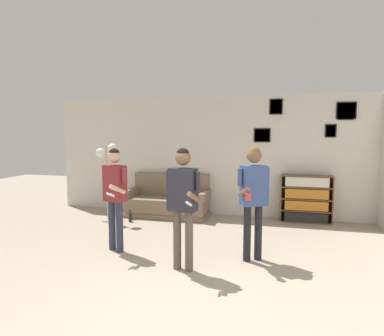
{
  "coord_description": "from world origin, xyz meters",
  "views": [
    {
      "loc": [
        1.04,
        -3.02,
        1.88
      ],
      "look_at": [
        -0.32,
        2.31,
        1.31
      ],
      "focal_mm": 32.0,
      "sensor_mm": 36.0,
      "label": 1
    }
  ],
  "objects_px": {
    "person_player_foreground_left": "(115,189)",
    "floor_lamp": "(107,161)",
    "bookshelf": "(306,199)",
    "couch": "(168,203)",
    "person_player_foreground_center": "(183,196)",
    "person_watcher_holding_cup": "(254,191)",
    "bottle_on_floor": "(130,217)"
  },
  "relations": [
    {
      "from": "person_player_foreground_center",
      "to": "bottle_on_floor",
      "type": "height_order",
      "value": "person_player_foreground_center"
    },
    {
      "from": "bookshelf",
      "to": "person_watcher_holding_cup",
      "type": "xyz_separation_m",
      "value": [
        -0.92,
        -2.49,
        0.54
      ]
    },
    {
      "from": "person_player_foreground_left",
      "to": "person_player_foreground_center",
      "type": "xyz_separation_m",
      "value": [
        1.25,
        -0.48,
        0.03
      ]
    },
    {
      "from": "couch",
      "to": "floor_lamp",
      "type": "xyz_separation_m",
      "value": [
        -1.11,
        -0.74,
        0.99
      ]
    },
    {
      "from": "couch",
      "to": "bookshelf",
      "type": "distance_m",
      "value": 3.0
    },
    {
      "from": "bookshelf",
      "to": "floor_lamp",
      "type": "xyz_separation_m",
      "value": [
        -4.1,
        -0.93,
        0.79
      ]
    },
    {
      "from": "couch",
      "to": "person_player_foreground_center",
      "type": "distance_m",
      "value": 3.21
    },
    {
      "from": "floor_lamp",
      "to": "person_player_foreground_left",
      "type": "distance_m",
      "value": 1.98
    },
    {
      "from": "bookshelf",
      "to": "bottle_on_floor",
      "type": "relative_size",
      "value": 4.06
    },
    {
      "from": "bookshelf",
      "to": "bottle_on_floor",
      "type": "distance_m",
      "value": 3.73
    },
    {
      "from": "bookshelf",
      "to": "floor_lamp",
      "type": "bearing_deg",
      "value": -167.18
    },
    {
      "from": "couch",
      "to": "person_player_foreground_center",
      "type": "xyz_separation_m",
      "value": [
        1.17,
        -2.89,
        0.73
      ]
    },
    {
      "from": "couch",
      "to": "person_player_foreground_left",
      "type": "height_order",
      "value": "person_player_foreground_left"
    },
    {
      "from": "floor_lamp",
      "to": "bottle_on_floor",
      "type": "bearing_deg",
      "value": 2.52
    },
    {
      "from": "bookshelf",
      "to": "person_watcher_holding_cup",
      "type": "height_order",
      "value": "person_watcher_holding_cup"
    },
    {
      "from": "couch",
      "to": "bookshelf",
      "type": "xyz_separation_m",
      "value": [
        2.99,
        0.19,
        0.19
      ]
    },
    {
      "from": "person_player_foreground_left",
      "to": "person_player_foreground_center",
      "type": "relative_size",
      "value": 0.98
    },
    {
      "from": "person_player_foreground_center",
      "to": "bookshelf",
      "type": "bearing_deg",
      "value": 59.47
    },
    {
      "from": "person_player_foreground_left",
      "to": "bottle_on_floor",
      "type": "bearing_deg",
      "value": 107.23
    },
    {
      "from": "couch",
      "to": "bookshelf",
      "type": "relative_size",
      "value": 1.75
    },
    {
      "from": "bookshelf",
      "to": "person_watcher_holding_cup",
      "type": "distance_m",
      "value": 2.71
    },
    {
      "from": "person_player_foreground_left",
      "to": "bottle_on_floor",
      "type": "relative_size",
      "value": 6.33
    },
    {
      "from": "bottle_on_floor",
      "to": "person_player_foreground_left",
      "type": "bearing_deg",
      "value": -72.77
    },
    {
      "from": "couch",
      "to": "person_player_foreground_left",
      "type": "relative_size",
      "value": 1.12
    },
    {
      "from": "couch",
      "to": "bottle_on_floor",
      "type": "relative_size",
      "value": 7.12
    },
    {
      "from": "person_player_foreground_center",
      "to": "person_watcher_holding_cup",
      "type": "bearing_deg",
      "value": 33.51
    },
    {
      "from": "floor_lamp",
      "to": "person_player_foreground_left",
      "type": "relative_size",
      "value": 1.01
    },
    {
      "from": "person_player_foreground_center",
      "to": "person_watcher_holding_cup",
      "type": "xyz_separation_m",
      "value": [
        0.9,
        0.59,
        0.0
      ]
    },
    {
      "from": "person_player_foreground_left",
      "to": "bottle_on_floor",
      "type": "height_order",
      "value": "person_player_foreground_left"
    },
    {
      "from": "floor_lamp",
      "to": "bottle_on_floor",
      "type": "distance_m",
      "value": 1.29
    },
    {
      "from": "bookshelf",
      "to": "person_player_foreground_center",
      "type": "bearing_deg",
      "value": -120.53
    },
    {
      "from": "person_player_foreground_left",
      "to": "floor_lamp",
      "type": "bearing_deg",
      "value": 121.67
    }
  ]
}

